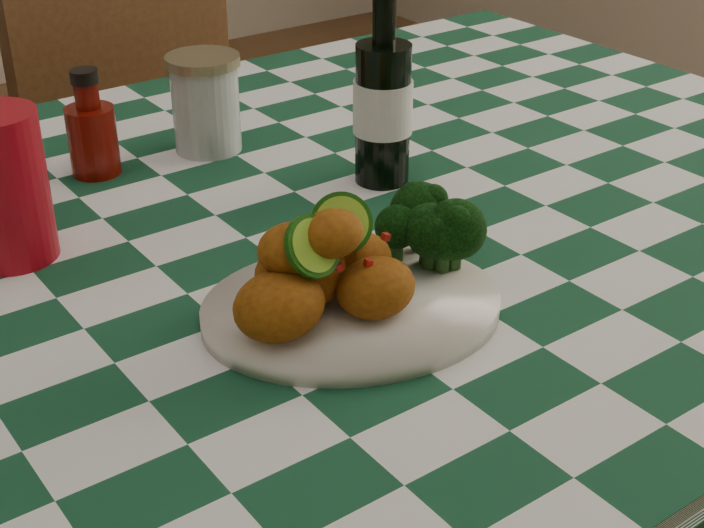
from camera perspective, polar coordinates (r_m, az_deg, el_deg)
dining_table at (r=1.25m, az=-5.20°, el=-14.56°), size 1.66×1.06×0.79m
plate at (r=0.88m, az=0.00°, el=-2.62°), size 0.33×0.30×0.02m
fried_chicken_pile at (r=0.84m, az=-1.48°, el=0.14°), size 0.15×0.11×0.10m
broccoli_side at (r=0.92m, az=4.27°, el=1.80°), size 0.09×0.09×0.07m
red_tumbler at (r=1.01m, az=-19.65°, el=4.25°), size 0.11×0.11×0.15m
ketchup_bottle at (r=1.18m, az=-14.97°, el=7.95°), size 0.06×0.06×0.13m
mason_jar at (r=1.23m, az=-8.51°, el=9.23°), size 0.11×0.11×0.12m
beer_bottle at (r=1.11m, az=1.83°, el=10.38°), size 0.08×0.08×0.23m
wooden_chair_right at (r=1.81m, az=-8.97°, el=3.49°), size 0.50×0.51×0.97m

